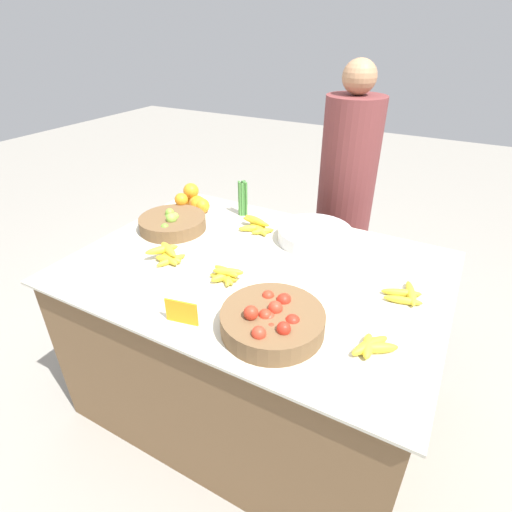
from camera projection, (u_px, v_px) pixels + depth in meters
ground_plane at (256, 394)px, 2.07m from camera, size 12.00×12.00×0.00m
market_table at (256, 337)px, 1.87m from camera, size 1.52×1.10×0.78m
lime_bowl at (173, 223)px, 1.95m from camera, size 0.32×0.32×0.10m
tomato_basket at (273, 321)px, 1.31m from camera, size 0.34×0.34×0.11m
orange_pile at (195, 202)px, 2.14m from camera, size 0.19×0.18×0.14m
metal_bowl at (315, 235)px, 1.85m from camera, size 0.34×0.34×0.06m
price_sign at (181, 312)px, 1.34m from camera, size 0.12×0.03×0.09m
veg_bundle at (243, 199)px, 2.07m from camera, size 0.05×0.04×0.18m
banana_bunch_middle_right at (257, 226)px, 1.94m from camera, size 0.18×0.12×0.06m
banana_bunch_front_left at (405, 295)px, 1.47m from camera, size 0.16×0.16×0.03m
banana_bunch_front_center at (168, 255)px, 1.70m from camera, size 0.16×0.15×0.06m
banana_bunch_middle_left at (370, 346)px, 1.24m from camera, size 0.14×0.14×0.04m
banana_bunch_front_right at (226, 275)px, 1.57m from camera, size 0.14×0.13×0.06m
vendor_person at (344, 209)px, 2.39m from camera, size 0.32×0.32×1.51m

